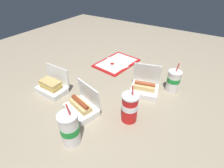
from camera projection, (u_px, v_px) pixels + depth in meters
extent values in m
plane|color=gray|center=(111.00, 90.00, 1.22)|extent=(3.20, 3.20, 0.00)
cube|color=red|center=(117.00, 63.00, 1.53)|extent=(0.40, 0.31, 0.01)
cube|color=white|center=(117.00, 62.00, 1.53)|extent=(0.35, 0.26, 0.00)
cylinder|color=white|center=(112.00, 65.00, 1.46)|extent=(0.04, 0.04, 0.02)
cylinder|color=#9E140F|center=(112.00, 64.00, 1.46)|extent=(0.03, 0.03, 0.01)
cube|color=white|center=(120.00, 66.00, 1.47)|extent=(0.13, 0.13, 0.00)
cube|color=white|center=(107.00, 60.00, 1.55)|extent=(0.11, 0.06, 0.00)
cube|color=white|center=(144.00, 91.00, 1.17)|extent=(0.19, 0.21, 0.04)
cube|color=white|center=(147.00, 74.00, 1.17)|extent=(0.07, 0.18, 0.15)
cube|color=#DBB770|center=(145.00, 87.00, 1.15)|extent=(0.10, 0.15, 0.03)
cylinder|color=#9E4728|center=(145.00, 84.00, 1.14)|extent=(0.06, 0.14, 0.03)
cylinder|color=yellow|center=(145.00, 82.00, 1.13)|extent=(0.04, 0.11, 0.01)
cube|color=white|center=(52.00, 90.00, 1.18)|extent=(0.13, 0.20, 0.04)
cube|color=white|center=(58.00, 75.00, 1.18)|extent=(0.02, 0.20, 0.13)
cube|color=tan|center=(51.00, 86.00, 1.16)|extent=(0.08, 0.14, 0.02)
cube|color=#E5C651|center=(51.00, 84.00, 1.16)|extent=(0.08, 0.14, 0.01)
cube|color=tan|center=(50.00, 82.00, 1.15)|extent=(0.08, 0.14, 0.02)
cube|color=white|center=(81.00, 110.00, 1.02)|extent=(0.18, 0.22, 0.04)
cube|color=white|center=(89.00, 94.00, 1.01)|extent=(0.07, 0.19, 0.13)
cube|color=#DBB770|center=(81.00, 105.00, 1.00)|extent=(0.10, 0.16, 0.03)
cylinder|color=brown|center=(80.00, 102.00, 0.99)|extent=(0.06, 0.15, 0.03)
cylinder|color=yellow|center=(80.00, 101.00, 0.98)|extent=(0.04, 0.12, 0.01)
cylinder|color=red|center=(130.00, 109.00, 0.94)|extent=(0.09, 0.09, 0.16)
cylinder|color=white|center=(130.00, 106.00, 0.93)|extent=(0.09, 0.09, 0.04)
cylinder|color=white|center=(131.00, 96.00, 0.89)|extent=(0.09, 0.09, 0.01)
cylinder|color=red|center=(133.00, 90.00, 0.88)|extent=(0.01, 0.01, 0.06)
cylinder|color=white|center=(173.00, 82.00, 1.17)|extent=(0.08, 0.08, 0.14)
cylinder|color=#198C33|center=(174.00, 79.00, 1.16)|extent=(0.09, 0.09, 0.03)
cylinder|color=white|center=(175.00, 72.00, 1.13)|extent=(0.09, 0.09, 0.01)
cylinder|color=red|center=(178.00, 67.00, 1.11)|extent=(0.01, 0.02, 0.06)
cylinder|color=white|center=(70.00, 130.00, 0.82)|extent=(0.09, 0.09, 0.17)
cylinder|color=#198C33|center=(70.00, 129.00, 0.81)|extent=(0.09, 0.09, 0.04)
cylinder|color=white|center=(67.00, 116.00, 0.77)|extent=(0.09, 0.09, 0.01)
cylinder|color=red|center=(68.00, 110.00, 0.75)|extent=(0.01, 0.01, 0.06)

